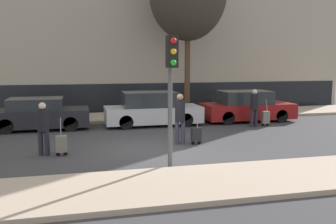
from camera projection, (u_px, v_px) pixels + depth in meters
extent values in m
plane|color=#38383A|center=(150.00, 149.00, 12.03)|extent=(80.00, 80.00, 0.00)
cube|color=tan|center=(182.00, 184.00, 8.42)|extent=(28.00, 2.50, 0.12)
cube|color=tan|center=(123.00, 117.00, 18.76)|extent=(28.00, 3.00, 0.12)
cube|color=#A89E8C|center=(114.00, 1.00, 21.20)|extent=(28.00, 2.38, 12.41)
cube|color=black|center=(118.00, 98.00, 20.76)|extent=(27.44, 0.06, 1.60)
cube|color=black|center=(40.00, 118.00, 15.59)|extent=(3.95, 1.79, 0.70)
cube|color=#23282D|center=(36.00, 104.00, 15.48)|extent=(2.17, 1.57, 0.47)
cylinder|color=black|center=(71.00, 124.00, 15.14)|extent=(0.60, 0.18, 0.60)
cylinder|color=black|center=(71.00, 118.00, 16.68)|extent=(0.60, 0.18, 0.60)
cylinder|color=black|center=(6.00, 127.00, 14.56)|extent=(0.60, 0.18, 0.60)
cylinder|color=black|center=(12.00, 120.00, 16.10)|extent=(0.60, 0.18, 0.60)
cube|color=#B7BABF|center=(153.00, 114.00, 16.58)|extent=(4.21, 1.72, 0.70)
cube|color=#23282D|center=(149.00, 99.00, 16.45)|extent=(2.32, 1.51, 0.65)
cylinder|color=black|center=(186.00, 120.00, 16.18)|extent=(0.60, 0.18, 0.60)
cylinder|color=black|center=(177.00, 115.00, 17.66)|extent=(0.60, 0.18, 0.60)
cylinder|color=black|center=(126.00, 122.00, 15.56)|extent=(0.60, 0.18, 0.60)
cylinder|color=black|center=(122.00, 117.00, 17.04)|extent=(0.60, 0.18, 0.60)
cube|color=maroon|center=(247.00, 111.00, 17.79)|extent=(4.28, 1.78, 0.70)
cube|color=#23282D|center=(244.00, 97.00, 17.66)|extent=(2.35, 1.57, 0.60)
cylinder|color=black|center=(281.00, 116.00, 17.36)|extent=(0.60, 0.18, 0.60)
cylinder|color=black|center=(264.00, 112.00, 18.90)|extent=(0.60, 0.18, 0.60)
cylinder|color=black|center=(228.00, 118.00, 16.73)|extent=(0.60, 0.18, 0.60)
cylinder|color=black|center=(215.00, 113.00, 18.27)|extent=(0.60, 0.18, 0.60)
cylinder|color=#23232D|center=(47.00, 143.00, 11.24)|extent=(0.15, 0.15, 0.75)
cylinder|color=#23232D|center=(41.00, 143.00, 11.26)|extent=(0.15, 0.15, 0.75)
cylinder|color=black|center=(43.00, 120.00, 11.16)|extent=(0.34, 0.34, 0.65)
sphere|color=beige|center=(42.00, 106.00, 11.10)|extent=(0.21, 0.21, 0.21)
cube|color=slate|center=(61.00, 144.00, 11.19)|extent=(0.32, 0.24, 0.49)
cylinder|color=black|center=(58.00, 154.00, 11.20)|extent=(0.12, 0.03, 0.12)
cylinder|color=black|center=(66.00, 154.00, 11.26)|extent=(0.12, 0.03, 0.12)
cylinder|color=gray|center=(61.00, 127.00, 11.05)|extent=(0.02, 0.19, 0.53)
cylinder|color=#383347|center=(183.00, 133.00, 12.75)|extent=(0.15, 0.15, 0.81)
cylinder|color=#383347|center=(177.00, 133.00, 12.76)|extent=(0.15, 0.15, 0.81)
cylinder|color=black|center=(180.00, 111.00, 12.66)|extent=(0.34, 0.34, 0.70)
sphere|color=#936B4C|center=(180.00, 97.00, 12.59)|extent=(0.23, 0.23, 0.23)
cube|color=#262628|center=(196.00, 134.00, 12.73)|extent=(0.32, 0.24, 0.46)
cylinder|color=black|center=(193.00, 143.00, 12.74)|extent=(0.12, 0.03, 0.12)
cylinder|color=black|center=(199.00, 143.00, 12.79)|extent=(0.12, 0.03, 0.12)
cylinder|color=gray|center=(197.00, 120.00, 12.59)|extent=(0.02, 0.19, 0.53)
cylinder|color=#23232D|center=(256.00, 118.00, 16.27)|extent=(0.15, 0.15, 0.75)
cylinder|color=#23232D|center=(252.00, 118.00, 16.22)|extent=(0.15, 0.15, 0.75)
cylinder|color=black|center=(254.00, 102.00, 16.15)|extent=(0.34, 0.34, 0.66)
sphere|color=beige|center=(255.00, 92.00, 16.09)|extent=(0.21, 0.21, 0.21)
cube|color=slate|center=(265.00, 117.00, 16.38)|extent=(0.32, 0.24, 0.53)
cylinder|color=black|center=(263.00, 125.00, 16.40)|extent=(0.12, 0.03, 0.12)
cylinder|color=black|center=(267.00, 125.00, 16.45)|extent=(0.12, 0.03, 0.12)
cylinder|color=gray|center=(267.00, 105.00, 16.24)|extent=(0.02, 0.19, 0.53)
cylinder|color=#515154|center=(170.00, 104.00, 9.66)|extent=(0.12, 0.12, 3.45)
cube|color=black|center=(172.00, 52.00, 9.31)|extent=(0.28, 0.24, 0.80)
sphere|color=red|center=(173.00, 40.00, 9.13)|extent=(0.15, 0.15, 0.15)
sphere|color=gold|center=(173.00, 51.00, 9.17)|extent=(0.15, 0.15, 0.15)
sphere|color=green|center=(173.00, 62.00, 9.20)|extent=(0.15, 0.15, 0.15)
torus|color=black|center=(225.00, 106.00, 19.99)|extent=(0.72, 0.06, 0.72)
torus|color=black|center=(206.00, 106.00, 19.74)|extent=(0.72, 0.06, 0.72)
cylinder|color=black|center=(216.00, 102.00, 19.84)|extent=(1.00, 0.05, 0.05)
cylinder|color=black|center=(212.00, 98.00, 19.77)|extent=(0.04, 0.04, 0.40)
cylinder|color=#4C3826|center=(187.00, 72.00, 18.99)|extent=(0.28, 0.28, 4.31)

